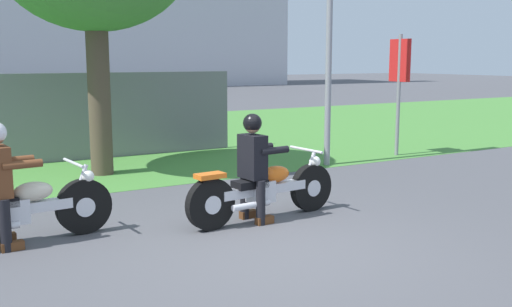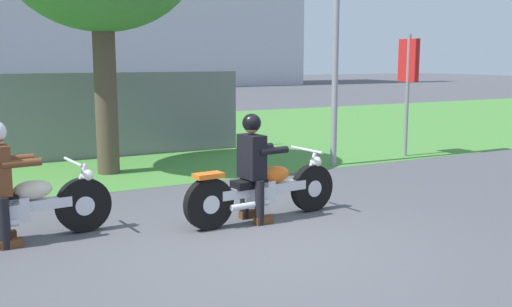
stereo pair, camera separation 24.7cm
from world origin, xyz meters
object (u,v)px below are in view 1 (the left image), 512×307
rider_lead (254,159)px  sign_banner (399,76)px  rider_follow (0,175)px  motorcycle_follow (18,210)px  motorcycle_lead (264,190)px

rider_lead → sign_banner: 6.21m
rider_follow → sign_banner: size_ratio=0.54×
rider_lead → motorcycle_follow: size_ratio=0.64×
motorcycle_lead → sign_banner: size_ratio=0.88×
rider_lead → rider_follow: rider_follow is taller
rider_lead → sign_banner: sign_banner is taller
rider_lead → sign_banner: size_ratio=0.54×
motorcycle_follow → rider_follow: size_ratio=1.54×
rider_lead → motorcycle_follow: bearing=164.5°
motorcycle_lead → rider_lead: bearing=179.2°
motorcycle_follow → motorcycle_lead: bearing=-14.7°
rider_lead → motorcycle_follow: 2.85m
motorcycle_follow → sign_banner: size_ratio=0.84×
rider_follow → sign_banner: sign_banner is taller
motorcycle_follow → sign_banner: (8.13, 2.49, 1.32)m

